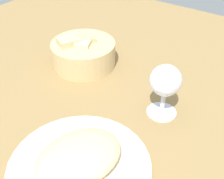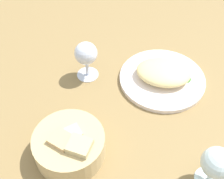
% 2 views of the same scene
% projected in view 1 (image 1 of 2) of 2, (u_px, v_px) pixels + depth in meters
% --- Properties ---
extents(ground_plane, '(1.40, 1.40, 0.02)m').
position_uv_depth(ground_plane, '(94.00, 115.00, 0.67)').
color(ground_plane, olive).
extents(plate, '(0.26, 0.26, 0.01)m').
position_uv_depth(plate, '(80.00, 167.00, 0.54)').
color(plate, white).
rests_on(plate, ground_plane).
extents(omelette, '(0.19, 0.17, 0.04)m').
position_uv_depth(omelette, '(79.00, 157.00, 0.52)').
color(omelette, '#EED389').
rests_on(omelette, plate).
extents(bread_basket, '(0.17, 0.17, 0.08)m').
position_uv_depth(bread_basket, '(83.00, 53.00, 0.81)').
color(bread_basket, tan).
rests_on(bread_basket, ground_plane).
extents(wine_glass_near, '(0.07, 0.07, 0.12)m').
position_uv_depth(wine_glass_near, '(165.00, 83.00, 0.62)').
color(wine_glass_near, silver).
rests_on(wine_glass_near, ground_plane).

